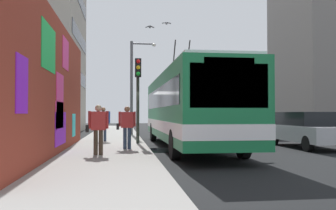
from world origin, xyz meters
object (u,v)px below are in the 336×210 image
parked_car_silver (306,129)px  street_lamp (135,81)px  pedestrian_midblock (103,121)px  pedestrian_at_curb (127,124)px  parked_car_red (253,124)px  traffic_light (138,86)px  city_bus (187,107)px  pedestrian_near_wall (98,126)px

parked_car_silver → street_lamp: 11.44m
parked_car_silver → pedestrian_midblock: (3.03, 8.99, 0.30)m
street_lamp → pedestrian_at_curb: bearing=176.2°
parked_car_red → pedestrian_at_curb: bearing=133.7°
pedestrian_midblock → traffic_light: traffic_light is taller
parked_car_silver → traffic_light: size_ratio=1.25×
parked_car_silver → city_bus: bearing=83.3°
street_lamp → pedestrian_near_wall: bearing=172.0°
pedestrian_near_wall → traffic_light: size_ratio=0.42×
traffic_light → pedestrian_near_wall: bearing=160.8°
parked_car_silver → pedestrian_at_curb: pedestrian_at_curb is taller
pedestrian_near_wall → street_lamp: size_ratio=0.27×
parked_car_red → street_lamp: (1.90, 7.25, 2.82)m
city_bus → pedestrian_midblock: city_bus is taller
pedestrian_near_wall → traffic_light: (4.33, -1.50, 1.66)m
city_bus → pedestrian_midblock: bearing=57.4°
pedestrian_near_wall → street_lamp: (11.37, -1.60, 2.54)m
city_bus → parked_car_red: size_ratio=2.92×
traffic_light → street_lamp: street_lamp is taller
pedestrian_midblock → pedestrian_at_curb: 4.24m
pedestrian_near_wall → traffic_light: traffic_light is taller
pedestrian_at_curb → traffic_light: bearing=-12.5°
parked_car_red → street_lamp: size_ratio=0.71×
city_bus → street_lamp: bearing=14.8°
pedestrian_at_curb → parked_car_red: bearing=-46.3°
city_bus → pedestrian_at_curb: bearing=121.9°
street_lamp → city_bus: bearing=-165.2°
pedestrian_at_curb → traffic_light: size_ratio=0.42×
city_bus → parked_car_red: bearing=-41.5°
parked_car_red → pedestrian_midblock: size_ratio=2.57×
pedestrian_near_wall → pedestrian_midblock: (6.02, 0.14, 0.02)m
parked_car_silver → pedestrian_near_wall: 9.35m
parked_car_red → traffic_light: size_ratio=1.11×
city_bus → pedestrian_near_wall: city_bus is taller
city_bus → traffic_light: 2.47m
pedestrian_midblock → traffic_light: (-1.70, -1.64, 1.64)m
parked_car_silver → parked_car_red: bearing=0.0°
pedestrian_at_curb → parked_car_silver: bearing=-82.3°
parked_car_silver → pedestrian_near_wall: pedestrian_near_wall is taller
parked_car_silver → traffic_light: traffic_light is taller
traffic_light → street_lamp: bearing=-0.8°
pedestrian_near_wall → street_lamp: street_lamp is taller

